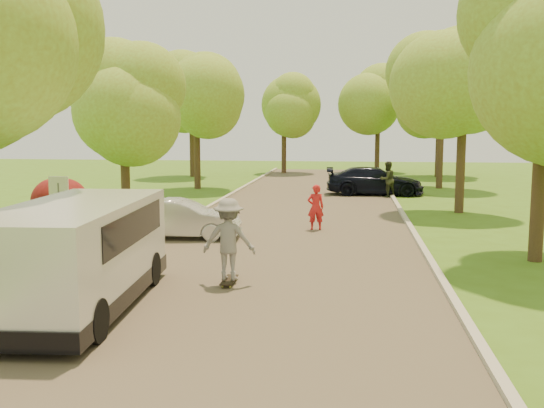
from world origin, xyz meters
The scene contains 21 objects.
ground centered at (0.00, 0.00, 0.00)m, with size 100.00×100.00×0.00m, color #436C19.
road centered at (0.00, 8.00, 0.01)m, with size 8.00×60.00×0.01m, color #4C4438.
curb_left centered at (-4.05, 8.00, 0.06)m, with size 0.18×60.00×0.12m, color #B2AD9E.
curb_right centered at (4.05, 8.00, 0.06)m, with size 0.18×60.00×0.12m, color #B2AD9E.
street_sign centered at (-5.80, 4.00, 1.56)m, with size 0.55×0.06×2.17m.
red_shrub centered at (-6.30, 5.50, 1.10)m, with size 1.70×1.70×1.95m.
tree_l_midb centered at (-6.81, 12.00, 4.59)m, with size 4.30×4.20×6.62m.
tree_l_far centered at (-6.39, 22.00, 5.47)m, with size 4.92×4.80×7.79m.
tree_r_midb centered at (6.60, 14.00, 4.88)m, with size 4.51×4.40×7.01m.
tree_r_far centered at (7.23, 24.00, 5.83)m, with size 5.33×5.20×8.34m.
tree_bg_a centered at (-8.78, 30.00, 5.31)m, with size 5.12×5.00×7.72m.
tree_bg_b centered at (8.22, 32.00, 5.54)m, with size 5.12×5.00×7.95m.
tree_bg_c centered at (-2.79, 34.00, 5.02)m, with size 4.92×4.80×7.33m.
tree_bg_d centered at (4.22, 36.00, 5.31)m, with size 5.12×5.00×7.72m.
minivan centered at (-3.20, -0.49, 1.09)m, with size 2.55×5.66×2.06m.
silver_sedan centered at (-3.30, 6.97, 0.62)m, with size 1.30×3.73×1.23m, color silver.
dark_sedan centered at (3.22, 20.06, 0.72)m, with size 2.01×4.93×1.43m, color black.
longboard centered at (-0.68, 1.63, 0.10)m, with size 0.26×0.93×0.11m.
skateboarder centered at (-0.68, 1.63, 1.03)m, with size 1.18×0.68×1.82m, color gray.
person_striped centered at (0.82, 9.04, 0.78)m, with size 0.57×0.37×1.56m, color red.
person_olive centered at (3.80, 19.16, 0.89)m, with size 0.86×0.67×1.78m, color #29301C.
Camera 1 is at (1.96, -11.29, 3.50)m, focal length 40.00 mm.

